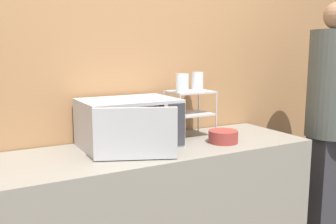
% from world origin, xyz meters
% --- Properties ---
extents(wall_back, '(8.00, 0.06, 2.60)m').
position_xyz_m(wall_back, '(0.00, 0.69, 1.30)').
color(wall_back, '#9E7047').
rests_on(wall_back, ground_plane).
extents(counter, '(2.00, 0.65, 0.90)m').
position_xyz_m(counter, '(0.00, 0.32, 0.45)').
color(counter, gray).
rests_on(counter, ground_plane).
extents(microwave, '(0.57, 0.59, 0.29)m').
position_xyz_m(microwave, '(-0.11, 0.41, 1.05)').
color(microwave, '#ADADB2').
rests_on(microwave, counter).
extents(dish_rack, '(0.29, 0.22, 0.31)m').
position_xyz_m(dish_rack, '(0.36, 0.47, 1.12)').
color(dish_rack, '#B2B2B7').
rests_on(dish_rack, counter).
extents(glass_front_left, '(0.08, 0.08, 0.12)m').
position_xyz_m(glass_front_left, '(0.26, 0.41, 1.27)').
color(glass_front_left, silver).
rests_on(glass_front_left, dish_rack).
extents(glass_back_right, '(0.08, 0.08, 0.12)m').
position_xyz_m(glass_back_right, '(0.45, 0.53, 1.27)').
color(glass_back_right, silver).
rests_on(glass_back_right, dish_rack).
extents(bowl, '(0.18, 0.18, 0.08)m').
position_xyz_m(bowl, '(0.45, 0.22, 0.94)').
color(bowl, maroon).
rests_on(bowl, counter).
extents(person, '(0.35, 0.35, 1.81)m').
position_xyz_m(person, '(1.36, 0.15, 1.02)').
color(person, '#2D2D33').
rests_on(person, ground_plane).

